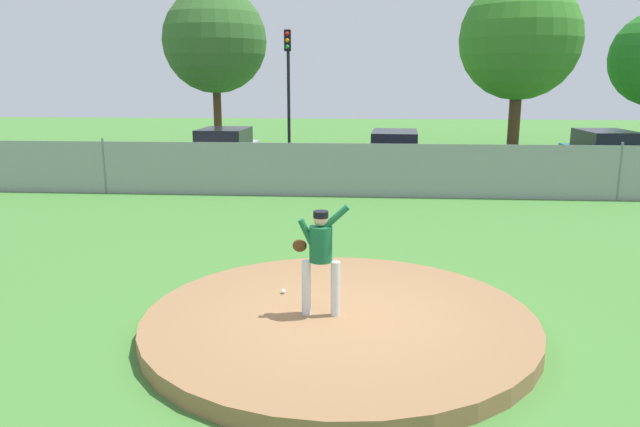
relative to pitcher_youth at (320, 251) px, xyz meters
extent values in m
plane|color=#427A33|center=(0.27, 6.05, -1.18)|extent=(80.00, 80.00, 0.00)
cube|color=#2B2B2D|center=(0.27, 14.55, -1.18)|extent=(44.00, 7.00, 0.01)
cylinder|color=olive|center=(0.27, 0.05, -1.06)|extent=(5.58, 5.58, 0.24)
cylinder|color=silver|center=(-0.19, 0.00, -0.54)|extent=(0.13, 0.13, 0.79)
cylinder|color=silver|center=(0.22, -0.01, -0.54)|extent=(0.13, 0.13, 0.79)
cylinder|color=#145933|center=(0.01, 0.00, 0.11)|extent=(0.32, 0.32, 0.50)
cylinder|color=#145933|center=(0.19, 0.00, 0.47)|extent=(0.44, 0.11, 0.42)
cylinder|color=#145933|center=(-0.17, 0.00, 0.23)|extent=(0.28, 0.10, 0.46)
ellipsoid|color=#4C2D14|center=(-0.29, 0.05, 0.06)|extent=(0.20, 0.12, 0.18)
sphere|color=tan|center=(0.01, 0.00, 0.46)|extent=(0.20, 0.20, 0.20)
cylinder|color=black|center=(0.01, 0.00, 0.53)|extent=(0.21, 0.21, 0.09)
sphere|color=white|center=(-0.64, 0.82, -0.90)|extent=(0.07, 0.07, 0.07)
cube|color=gray|center=(0.27, 10.05, -0.37)|extent=(38.78, 0.03, 1.62)
cylinder|color=slate|center=(-7.49, 10.05, -0.32)|extent=(0.07, 0.07, 1.72)
cylinder|color=slate|center=(8.03, 10.05, -0.32)|extent=(0.07, 0.07, 1.72)
cube|color=#161E4C|center=(1.70, 14.98, -0.52)|extent=(2.09, 4.83, 0.67)
cube|color=black|center=(1.70, 14.98, 0.11)|extent=(1.82, 2.69, 0.59)
cylinder|color=black|center=(1.79, 16.44, -0.86)|extent=(1.91, 0.75, 0.64)
cylinder|color=black|center=(1.61, 13.52, -0.86)|extent=(1.91, 0.75, 0.64)
cube|color=#146066|center=(9.36, 14.79, -0.53)|extent=(1.99, 4.51, 0.65)
cube|color=black|center=(9.36, 14.79, 0.14)|extent=(1.77, 2.50, 0.69)
cylinder|color=black|center=(9.31, 16.16, -0.86)|extent=(1.92, 0.70, 0.64)
cylinder|color=black|center=(9.41, 13.41, -0.86)|extent=(1.92, 0.70, 0.64)
cube|color=#B7BABF|center=(-4.64, 14.16, -0.48)|extent=(1.94, 4.22, 0.76)
cube|color=black|center=(-4.64, 14.16, 0.21)|extent=(1.74, 2.34, 0.63)
cylinder|color=black|center=(-4.61, 15.45, -0.86)|extent=(1.90, 0.69, 0.64)
cylinder|color=black|center=(-4.68, 12.87, -0.86)|extent=(1.90, 0.69, 0.64)
cone|color=orange|center=(5.24, 12.20, -0.90)|extent=(0.32, 0.32, 0.55)
cube|color=black|center=(5.24, 12.20, -1.16)|extent=(0.40, 0.40, 0.03)
cylinder|color=black|center=(-2.84, 19.18, 1.61)|extent=(0.14, 0.14, 5.57)
cube|color=black|center=(-2.84, 19.00, 3.94)|extent=(0.28, 0.24, 0.90)
sphere|color=red|center=(-2.84, 18.88, 4.21)|extent=(0.18, 0.18, 0.18)
sphere|color=orange|center=(-2.84, 18.88, 3.94)|extent=(0.18, 0.18, 0.18)
sphere|color=green|center=(-2.84, 18.88, 3.67)|extent=(0.18, 0.18, 0.18)
cylinder|color=#4C331E|center=(-6.66, 21.50, 0.59)|extent=(0.39, 0.39, 3.54)
sphere|color=#346529|center=(-6.66, 21.50, 4.09)|extent=(4.96, 4.96, 4.96)
cylinder|color=#4C331E|center=(7.89, 22.64, 0.49)|extent=(0.57, 0.57, 3.33)
sphere|color=#357A25|center=(7.89, 22.64, 4.17)|extent=(5.77, 5.77, 5.77)
camera|label=1|loc=(0.61, -8.07, 2.36)|focal=34.00mm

